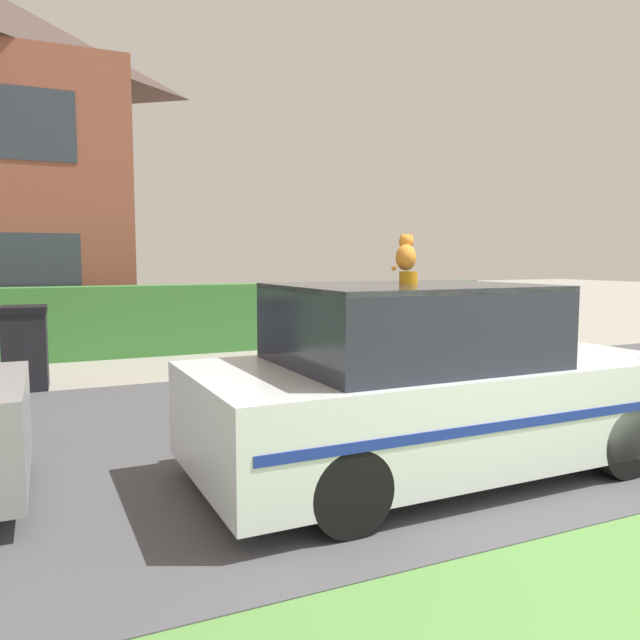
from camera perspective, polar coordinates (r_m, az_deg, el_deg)
road_strip at (r=6.84m, az=2.99°, el=-9.21°), size 28.00×6.04×0.01m
garden_hedge at (r=12.04m, az=-10.34°, el=0.18°), size 12.33×0.57×1.28m
police_car at (r=5.20m, az=9.83°, el=-5.81°), size 4.01×1.85×1.65m
cat at (r=5.29m, az=7.85°, el=5.92°), size 0.34×0.31×0.32m
wheelie_bin at (r=9.26m, az=-25.34°, el=-2.30°), size 0.60×0.66×1.13m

